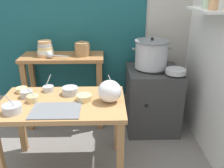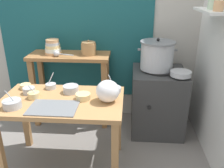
% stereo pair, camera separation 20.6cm
% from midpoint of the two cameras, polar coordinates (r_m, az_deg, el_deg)
% --- Properties ---
extents(ground_plane, '(9.00, 9.00, 0.00)m').
position_cam_midpoint_polar(ground_plane, '(2.58, -10.98, -18.40)').
color(ground_plane, gray).
extents(wall_back, '(4.40, 0.12, 2.60)m').
position_cam_midpoint_polar(wall_back, '(3.06, -8.04, 15.38)').
color(wall_back, '#B2ADA3').
rests_on(wall_back, ground).
extents(prep_table, '(1.10, 0.66, 0.72)m').
position_cam_midpoint_polar(prep_table, '(2.23, -14.12, -6.65)').
color(prep_table, '#B27F4C').
rests_on(prep_table, ground).
extents(back_shelf_table, '(0.96, 0.40, 0.90)m').
position_cam_midpoint_polar(back_shelf_table, '(2.99, -13.26, 2.47)').
color(back_shelf_table, '#9E6B3D').
rests_on(back_shelf_table, ground).
extents(stove_block, '(0.60, 0.61, 0.78)m').
position_cam_midpoint_polar(stove_block, '(2.95, 7.46, -3.55)').
color(stove_block, '#383838').
rests_on(stove_block, ground).
extents(steamer_pot, '(0.43, 0.39, 0.35)m').
position_cam_midpoint_polar(steamer_pot, '(2.77, 7.16, 7.01)').
color(steamer_pot, '#B7BABF').
rests_on(steamer_pot, stove_block).
extents(clay_pot, '(0.17, 0.17, 0.18)m').
position_cam_midpoint_polar(clay_pot, '(2.86, -9.10, 8.13)').
color(clay_pot, '#A37A4C').
rests_on(clay_pot, back_shelf_table).
extents(bowl_stack_enamel, '(0.20, 0.20, 0.18)m').
position_cam_midpoint_polar(bowl_stack_enamel, '(2.94, -17.45, 7.85)').
color(bowl_stack_enamel, tan).
rests_on(bowl_stack_enamel, back_shelf_table).
extents(ladle, '(0.25, 0.10, 0.07)m').
position_cam_midpoint_polar(ladle, '(2.83, -16.35, 6.51)').
color(ladle, '#B7BABF').
rests_on(ladle, back_shelf_table).
extents(serving_tray, '(0.40, 0.28, 0.01)m').
position_cam_midpoint_polar(serving_tray, '(2.04, -16.00, -6.11)').
color(serving_tray, slate).
rests_on(serving_tray, prep_table).
extents(plastic_bag, '(0.21, 0.19, 0.20)m').
position_cam_midpoint_polar(plastic_bag, '(2.08, -3.42, -1.79)').
color(plastic_bag, white).
rests_on(plastic_bag, prep_table).
extents(wide_pan, '(0.22, 0.22, 0.05)m').
position_cam_midpoint_polar(wide_pan, '(2.66, 12.69, 2.93)').
color(wide_pan, '#B7BABF').
rests_on(wide_pan, stove_block).
extents(prep_bowl_0, '(0.11, 0.11, 0.05)m').
position_cam_midpoint_polar(prep_bowl_0, '(2.48, -22.82, -1.30)').
color(prep_bowl_0, '#E5C684').
rests_on(prep_bowl_0, prep_table).
extents(prep_bowl_1, '(0.15, 0.15, 0.17)m').
position_cam_midpoint_polar(prep_bowl_1, '(2.13, -25.14, -5.29)').
color(prep_bowl_1, '#B7BABF').
rests_on(prep_bowl_1, prep_table).
extents(prep_bowl_2, '(0.13, 0.13, 0.05)m').
position_cam_midpoint_polar(prep_bowl_2, '(2.15, -9.34, -3.24)').
color(prep_bowl_2, '#E5C684').
rests_on(prep_bowl_2, prep_table).
extents(prep_bowl_3, '(0.10, 0.10, 0.16)m').
position_cam_midpoint_polar(prep_bowl_3, '(2.42, -17.20, -1.02)').
color(prep_bowl_3, '#B7BABF').
rests_on(prep_bowl_3, prep_table).
extents(prep_bowl_4, '(0.15, 0.15, 0.07)m').
position_cam_midpoint_polar(prep_bowl_4, '(2.29, -12.42, -1.56)').
color(prep_bowl_4, '#B7BABF').
rests_on(prep_bowl_4, prep_table).
extents(prep_bowl_5, '(0.10, 0.10, 0.14)m').
position_cam_midpoint_polar(prep_bowl_5, '(2.25, -20.73, -3.24)').
color(prep_bowl_5, '#E5C684').
rests_on(prep_bowl_5, prep_table).
extents(prep_bowl_6, '(0.17, 0.17, 0.18)m').
position_cam_midpoint_polar(prep_bowl_6, '(2.30, -2.58, -1.29)').
color(prep_bowl_6, '#B7BABF').
rests_on(prep_bowl_6, prep_table).
extents(prep_bowl_7, '(0.11, 0.11, 0.06)m').
position_cam_midpoint_polar(prep_bowl_7, '(2.36, -21.93, -2.19)').
color(prep_bowl_7, '#B7BABF').
rests_on(prep_bowl_7, prep_table).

